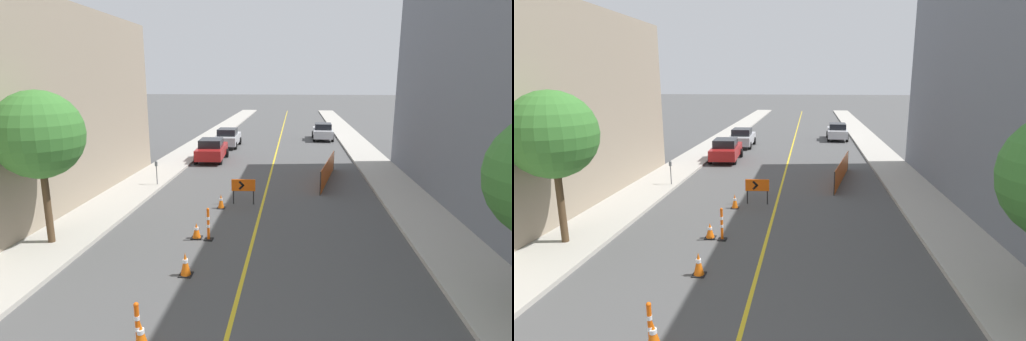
# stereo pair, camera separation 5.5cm
# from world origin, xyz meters

# --- Properties ---
(lane_stripe) EXTENTS (0.12, 73.78, 0.01)m
(lane_stripe) POSITION_xyz_m (0.00, 36.89, 0.00)
(lane_stripe) COLOR gold
(lane_stripe) RESTS_ON ground_plane
(sidewalk_left) EXTENTS (2.55, 73.78, 0.15)m
(sidewalk_left) POSITION_xyz_m (-6.88, 36.89, 0.08)
(sidewalk_left) COLOR #ADA89E
(sidewalk_left) RESTS_ON ground_plane
(sidewalk_right) EXTENTS (2.55, 73.78, 0.15)m
(sidewalk_right) POSITION_xyz_m (6.88, 36.89, 0.08)
(sidewalk_right) COLOR #ADA89E
(sidewalk_right) RESTS_ON ground_plane
(traffic_cone_second) EXTENTS (0.40, 0.40, 0.66)m
(traffic_cone_second) POSITION_xyz_m (-1.79, 7.76, 0.33)
(traffic_cone_second) COLOR black
(traffic_cone_second) RESTS_ON ground_plane
(traffic_cone_third) EXTENTS (0.39, 0.39, 0.73)m
(traffic_cone_third) POSITION_xyz_m (-1.72, 11.12, 0.36)
(traffic_cone_third) COLOR black
(traffic_cone_third) RESTS_ON ground_plane
(traffic_cone_fourth) EXTENTS (0.39, 0.39, 0.59)m
(traffic_cone_fourth) POSITION_xyz_m (-2.09, 13.96, 0.29)
(traffic_cone_fourth) COLOR black
(traffic_cone_fourth) RESTS_ON ground_plane
(traffic_cone_fifth) EXTENTS (0.35, 0.35, 0.66)m
(traffic_cone_fifth) POSITION_xyz_m (-1.83, 17.49, 0.33)
(traffic_cone_fifth) COLOR black
(traffic_cone_fifth) RESTS_ON ground_plane
(delineator_post_front) EXTENTS (0.33, 0.33, 1.12)m
(delineator_post_front) POSITION_xyz_m (-1.85, 7.76, 0.48)
(delineator_post_front) COLOR black
(delineator_post_front) RESTS_ON ground_plane
(delineator_post_rear) EXTENTS (0.31, 0.31, 1.22)m
(delineator_post_rear) POSITION_xyz_m (-1.61, 13.84, 0.53)
(delineator_post_rear) COLOR black
(delineator_post_rear) RESTS_ON ground_plane
(arrow_barricade_primary) EXTENTS (1.11, 0.13, 1.19)m
(arrow_barricade_primary) POSITION_xyz_m (-0.89, 18.20, 0.86)
(arrow_barricade_primary) COLOR #EF560C
(arrow_barricade_primary) RESTS_ON ground_plane
(safety_mesh_fence) EXTENTS (1.26, 6.15, 1.23)m
(safety_mesh_fence) POSITION_xyz_m (3.38, 23.00, 0.61)
(safety_mesh_fence) COLOR #EF560C
(safety_mesh_fence) RESTS_ON ground_plane
(parked_car_curb_near) EXTENTS (2.03, 4.39, 1.59)m
(parked_car_curb_near) POSITION_xyz_m (-4.45, 28.10, 0.80)
(parked_car_curb_near) COLOR maroon
(parked_car_curb_near) RESTS_ON ground_plane
(parked_car_curb_mid) EXTENTS (1.94, 4.33, 1.59)m
(parked_car_curb_mid) POSITION_xyz_m (-4.30, 34.14, 0.80)
(parked_car_curb_mid) COLOR #B7B7BC
(parked_car_curb_mid) RESTS_ON ground_plane
(parked_car_curb_far) EXTENTS (1.94, 4.34, 1.59)m
(parked_car_curb_far) POSITION_xyz_m (4.11, 39.10, 0.80)
(parked_car_curb_far) COLOR #B7B7BC
(parked_car_curb_far) RESTS_ON ground_plane
(parking_meter_far_curb) EXTENTS (0.12, 0.11, 1.29)m
(parking_meter_far_curb) POSITION_xyz_m (-5.95, 20.76, 1.07)
(parking_meter_far_curb) COLOR #4C4C51
(parking_meter_far_curb) RESTS_ON sidewalk_left
(street_tree_left_near) EXTENTS (2.94, 2.94, 5.27)m
(street_tree_left_near) POSITION_xyz_m (-7.00, 12.78, 3.94)
(street_tree_left_near) COLOR #4C3823
(street_tree_left_near) RESTS_ON sidewalk_left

